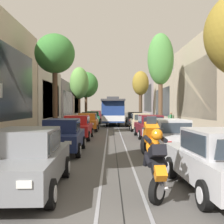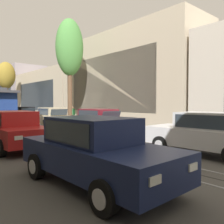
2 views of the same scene
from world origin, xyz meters
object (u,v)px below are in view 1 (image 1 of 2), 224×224
object	(u,v)px
parked_car_grey_near_left	(25,159)
parked_car_silver_near_right	(219,160)
parked_car_white_second_right	(169,136)
parked_car_green_sixth_left	(93,117)
parked_car_black_fifth_right	(135,119)
street_tree_kerb_left_fourth	(86,85)
parked_car_maroon_mid_right	(150,126)
street_tree_kerb_right_second	(161,60)
parked_car_navy_second_left	(62,136)
street_tree_kerb_right_mid	(141,84)
pedestrian_on_left_pavement	(171,119)
parked_car_red_mid_left	(77,127)
parked_car_maroon_far_left	(96,116)
street_tree_kerb_left_second	(55,55)
parked_car_orange_fourth_left	(88,122)
parked_car_black_fifth_left	(89,119)
street_tree_kerb_left_mid	(79,83)
parked_car_beige_fourth_right	(141,122)
cable_car_trolley	(113,111)
motorcycle_with_rider	(154,156)

from	to	relation	value
parked_car_grey_near_left	parked_car_silver_near_right	size ratio (longest dim) A/B	1.00
parked_car_grey_near_left	parked_car_white_second_right	xyz separation A→B (m)	(4.91, 5.86, 0.00)
parked_car_grey_near_left	parked_car_green_sixth_left	bearing A→B (deg)	90.22
parked_car_black_fifth_right	street_tree_kerb_left_fourth	bearing A→B (deg)	114.59
parked_car_maroon_mid_right	parked_car_black_fifth_right	distance (m)	11.70
parked_car_green_sixth_left	street_tree_kerb_right_second	size ratio (longest dim) A/B	0.49
parked_car_white_second_right	parked_car_maroon_mid_right	distance (m)	6.78
street_tree_kerb_left_fourth	parked_car_navy_second_left	bearing A→B (deg)	-86.95
street_tree_kerb_right_mid	pedestrian_on_left_pavement	distance (m)	15.93
parked_car_white_second_right	parked_car_red_mid_left	bearing A→B (deg)	130.09
parked_car_grey_near_left	parked_car_maroon_far_left	size ratio (longest dim) A/B	1.01
street_tree_kerb_left_second	pedestrian_on_left_pavement	xyz separation A→B (m)	(10.10, 7.22, -5.05)
parked_car_maroon_far_left	street_tree_kerb_left_second	xyz separation A→B (m)	(-1.83, -22.81, 5.16)
parked_car_maroon_mid_right	parked_car_white_second_right	bearing A→B (deg)	-90.74
parked_car_navy_second_left	parked_car_orange_fourth_left	size ratio (longest dim) A/B	1.00
parked_car_green_sixth_left	parked_car_black_fifth_right	xyz separation A→B (m)	(5.01, -5.72, 0.00)
parked_car_green_sixth_left	parked_car_black_fifth_right	distance (m)	7.61
parked_car_navy_second_left	parked_car_white_second_right	distance (m)	4.99
parked_car_red_mid_left	parked_car_white_second_right	size ratio (longest dim) A/B	0.99
parked_car_black_fifth_left	street_tree_kerb_right_second	distance (m)	10.22
parked_car_orange_fourth_left	parked_car_grey_near_left	bearing A→B (deg)	-90.37
parked_car_navy_second_left	parked_car_maroon_far_left	size ratio (longest dim) A/B	1.00
parked_car_red_mid_left	parked_car_green_sixth_left	distance (m)	18.30
parked_car_orange_fourth_left	street_tree_kerb_left_mid	world-z (taller)	street_tree_kerb_left_mid
parked_car_maroon_mid_right	street_tree_kerb_left_mid	distance (m)	15.91
parked_car_beige_fourth_right	pedestrian_on_left_pavement	world-z (taller)	pedestrian_on_left_pavement
street_tree_kerb_left_mid	street_tree_kerb_right_mid	distance (m)	12.52
street_tree_kerb_right_second	street_tree_kerb_left_fourth	bearing A→B (deg)	113.11
parked_car_maroon_far_left	parked_car_white_second_right	bearing A→B (deg)	-80.74
pedestrian_on_left_pavement	cable_car_trolley	bearing A→B (deg)	137.46
parked_car_black_fifth_right	street_tree_kerb_right_second	bearing A→B (deg)	-70.96
parked_car_orange_fourth_left	parked_car_green_sixth_left	world-z (taller)	same
street_tree_kerb_left_fourth	street_tree_kerb_left_second	bearing A→B (deg)	-90.10
pedestrian_on_left_pavement	motorcycle_with_rider	bearing A→B (deg)	-103.15
street_tree_kerb_right_second	motorcycle_with_rider	world-z (taller)	street_tree_kerb_right_second
street_tree_kerb_right_second	cable_car_trolley	distance (m)	9.69
parked_car_silver_near_right	pedestrian_on_left_pavement	distance (m)	21.08
parked_car_maroon_mid_right	pedestrian_on_left_pavement	size ratio (longest dim) A/B	2.71
parked_car_orange_fourth_left	motorcycle_with_rider	world-z (taller)	motorcycle_with_rider
parked_car_green_sixth_left	street_tree_kerb_left_mid	size ratio (longest dim) A/B	0.63
parked_car_navy_second_left	street_tree_kerb_right_mid	xyz separation A→B (m)	(6.86, 29.88, 4.80)
street_tree_kerb_right_second	pedestrian_on_left_pavement	size ratio (longest dim) A/B	5.51
parked_car_silver_near_right	motorcycle_with_rider	world-z (taller)	motorcycle_with_rider
street_tree_kerb_left_mid	street_tree_kerb_right_mid	size ratio (longest dim) A/B	0.91
parked_car_orange_fourth_left	parked_car_beige_fourth_right	distance (m)	4.84
street_tree_kerb_right_mid	street_tree_kerb_left_second	bearing A→B (deg)	-111.16
motorcycle_with_rider	street_tree_kerb_left_second	bearing A→B (deg)	109.69
parked_car_white_second_right	cable_car_trolley	size ratio (longest dim) A/B	0.48
parked_car_orange_fourth_left	parked_car_silver_near_right	xyz separation A→B (m)	(4.85, -18.47, 0.00)
street_tree_kerb_left_fourth	pedestrian_on_left_pavement	distance (m)	21.47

